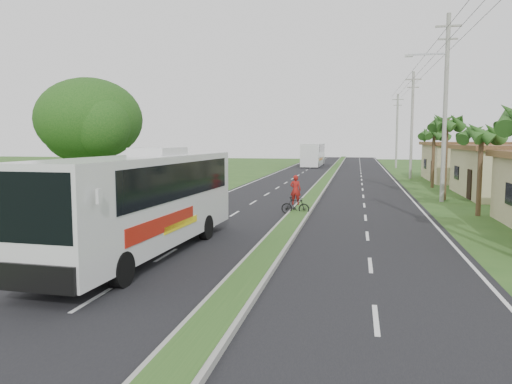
# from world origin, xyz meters

# --- Properties ---
(ground) EXTENTS (180.00, 180.00, 0.00)m
(ground) POSITION_xyz_m (0.00, 0.00, 0.00)
(ground) COLOR #2A501D
(ground) RESTS_ON ground
(road_asphalt) EXTENTS (14.00, 160.00, 0.02)m
(road_asphalt) POSITION_xyz_m (0.00, 20.00, 0.01)
(road_asphalt) COLOR black
(road_asphalt) RESTS_ON ground
(median_strip) EXTENTS (1.20, 160.00, 0.18)m
(median_strip) POSITION_xyz_m (0.00, 20.00, 0.10)
(median_strip) COLOR gray
(median_strip) RESTS_ON ground
(lane_edge_left) EXTENTS (0.12, 160.00, 0.01)m
(lane_edge_left) POSITION_xyz_m (-6.70, 20.00, 0.00)
(lane_edge_left) COLOR silver
(lane_edge_left) RESTS_ON ground
(lane_edge_right) EXTENTS (0.12, 160.00, 0.01)m
(lane_edge_right) POSITION_xyz_m (6.70, 20.00, 0.00)
(lane_edge_right) COLOR silver
(lane_edge_right) RESTS_ON ground
(shop_far) EXTENTS (8.60, 11.60, 3.82)m
(shop_far) POSITION_xyz_m (14.00, 36.00, 1.93)
(shop_far) COLOR tan
(shop_far) RESTS_ON ground
(palm_verge_b) EXTENTS (2.40, 2.40, 5.05)m
(palm_verge_b) POSITION_xyz_m (9.40, 12.00, 4.36)
(palm_verge_b) COLOR #473321
(palm_verge_b) RESTS_ON ground
(palm_verge_c) EXTENTS (2.40, 2.40, 5.85)m
(palm_verge_c) POSITION_xyz_m (8.80, 19.00, 5.12)
(palm_verge_c) COLOR #473321
(palm_verge_c) RESTS_ON ground
(palm_verge_d) EXTENTS (2.40, 2.40, 5.25)m
(palm_verge_d) POSITION_xyz_m (9.30, 28.00, 4.55)
(palm_verge_d) COLOR #473321
(palm_verge_d) RESTS_ON ground
(shade_tree) EXTENTS (6.30, 6.00, 7.54)m
(shade_tree) POSITION_xyz_m (-12.11, 10.02, 5.03)
(shade_tree) COLOR #473321
(shade_tree) RESTS_ON ground
(utility_pole_b) EXTENTS (3.20, 0.28, 12.00)m
(utility_pole_b) POSITION_xyz_m (8.47, 18.00, 6.26)
(utility_pole_b) COLOR gray
(utility_pole_b) RESTS_ON ground
(utility_pole_c) EXTENTS (1.60, 0.28, 11.00)m
(utility_pole_c) POSITION_xyz_m (8.50, 38.00, 5.67)
(utility_pole_c) COLOR gray
(utility_pole_c) RESTS_ON ground
(utility_pole_d) EXTENTS (1.60, 0.28, 10.50)m
(utility_pole_d) POSITION_xyz_m (8.50, 58.00, 5.42)
(utility_pole_d) COLOR gray
(utility_pole_d) RESTS_ON ground
(coach_bus_main) EXTENTS (2.96, 11.75, 3.77)m
(coach_bus_main) POSITION_xyz_m (-4.20, -0.00, 2.07)
(coach_bus_main) COLOR silver
(coach_bus_main) RESTS_ON ground
(coach_bus_far) EXTENTS (2.71, 11.79, 3.43)m
(coach_bus_far) POSITION_xyz_m (-3.54, 59.95, 1.94)
(coach_bus_far) COLOR silver
(coach_bus_far) RESTS_ON ground
(motorcyclist) EXTENTS (1.59, 0.57, 2.16)m
(motorcyclist) POSITION_xyz_m (-0.22, 10.51, 0.79)
(motorcyclist) COLOR black
(motorcyclist) RESTS_ON ground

